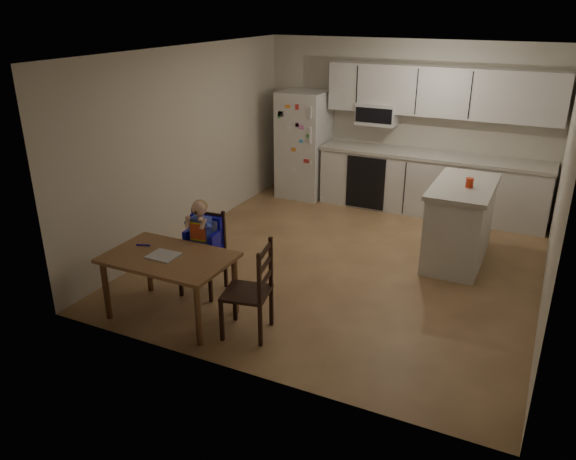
# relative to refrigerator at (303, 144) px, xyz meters

# --- Properties ---
(room) EXTENTS (4.52, 5.01, 2.51)m
(room) POSITION_rel_refrigerator_xyz_m (1.55, -1.67, 0.40)
(room) COLOR brown
(room) RESTS_ON ground
(refrigerator) EXTENTS (0.72, 0.70, 1.70)m
(refrigerator) POSITION_rel_refrigerator_xyz_m (0.00, 0.00, 0.00)
(refrigerator) COLOR silver
(refrigerator) RESTS_ON ground
(kitchen_run) EXTENTS (3.37, 0.62, 2.15)m
(kitchen_run) POSITION_rel_refrigerator_xyz_m (2.05, 0.09, 0.03)
(kitchen_run) COLOR silver
(kitchen_run) RESTS_ON ground
(kitchen_island) EXTENTS (0.70, 1.34, 0.99)m
(kitchen_island) POSITION_rel_refrigerator_xyz_m (2.77, -1.50, -0.35)
(kitchen_island) COLOR silver
(kitchen_island) RESTS_ON ground
(red_cup) EXTENTS (0.09, 0.09, 0.11)m
(red_cup) POSITION_rel_refrigerator_xyz_m (2.84, -1.59, 0.19)
(red_cup) COLOR red
(red_cup) RESTS_ON kitchen_island
(dining_table) EXTENTS (1.25, 0.80, 0.67)m
(dining_table) POSITION_rel_refrigerator_xyz_m (0.40, -4.13, -0.27)
(dining_table) COLOR brown
(dining_table) RESTS_ON ground
(napkin) EXTENTS (0.29, 0.25, 0.01)m
(napkin) POSITION_rel_refrigerator_xyz_m (0.36, -4.15, -0.18)
(napkin) COLOR #B1B2B6
(napkin) RESTS_ON dining_table
(toddler_spoon) EXTENTS (0.12, 0.06, 0.02)m
(toddler_spoon) POSITION_rel_refrigerator_xyz_m (0.00, -4.04, -0.17)
(toddler_spoon) COLOR #100FBE
(toddler_spoon) RESTS_ON dining_table
(chair_booster) EXTENTS (0.44, 0.44, 1.07)m
(chair_booster) POSITION_rel_refrigerator_xyz_m (0.40, -3.51, -0.20)
(chair_booster) COLOR black
(chair_booster) RESTS_ON ground
(chair_side) EXTENTS (0.50, 0.50, 0.95)m
(chair_side) POSITION_rel_refrigerator_xyz_m (1.35, -4.06, -0.31)
(chair_side) COLOR black
(chair_side) RESTS_ON ground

